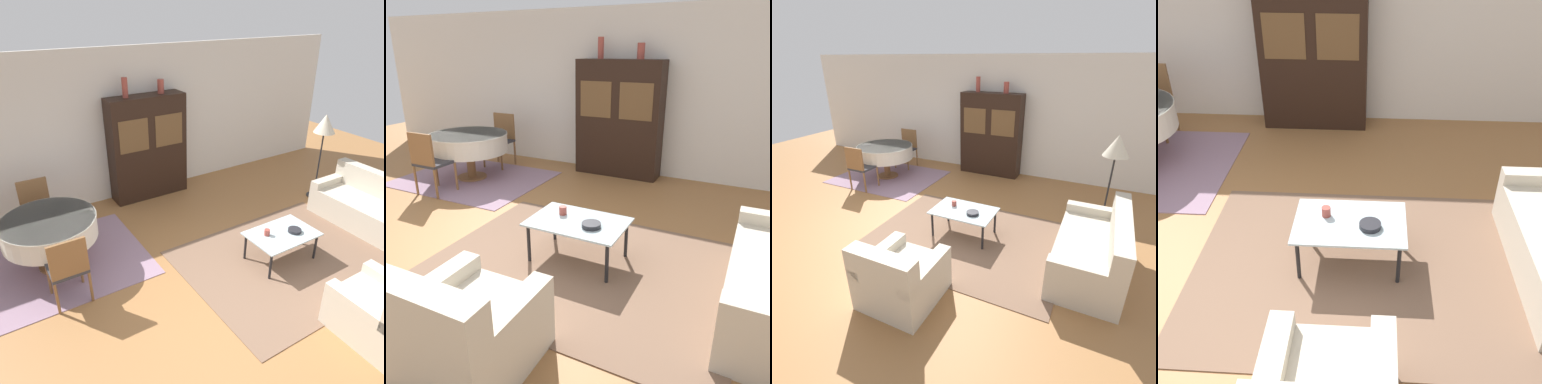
# 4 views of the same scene
# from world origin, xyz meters

# --- Properties ---
(ground_plane) EXTENTS (14.00, 14.00, 0.00)m
(ground_plane) POSITION_xyz_m (0.00, 0.00, 0.00)
(ground_plane) COLOR #9E6B3D
(wall_back) EXTENTS (10.00, 0.06, 2.70)m
(wall_back) POSITION_xyz_m (0.00, 3.63, 1.35)
(wall_back) COLOR silver
(wall_back) RESTS_ON ground_plane
(area_rug) EXTENTS (2.99, 2.26, 0.01)m
(area_rug) POSITION_xyz_m (1.23, 0.42, 0.01)
(area_rug) COLOR brown
(area_rug) RESTS_ON ground_plane
(dining_rug) EXTENTS (2.33, 1.89, 0.01)m
(dining_rug) POSITION_xyz_m (-1.59, 2.04, 0.01)
(dining_rug) COLOR gray
(dining_rug) RESTS_ON ground_plane
(couch) EXTENTS (0.83, 1.72, 0.84)m
(couch) POSITION_xyz_m (3.04, 0.45, 0.31)
(couch) COLOR beige
(couch) RESTS_ON ground_plane
(armchair) EXTENTS (0.81, 0.86, 0.81)m
(armchair) POSITION_xyz_m (1.09, -1.09, 0.30)
(armchair) COLOR beige
(armchair) RESTS_ON ground_plane
(coffee_table) EXTENTS (0.97, 0.64, 0.43)m
(coffee_table) POSITION_xyz_m (1.13, 0.51, 0.40)
(coffee_table) COLOR black
(coffee_table) RESTS_ON area_rug
(display_cabinet) EXTENTS (1.42, 0.42, 1.90)m
(display_cabinet) POSITION_xyz_m (0.47, 3.37, 0.95)
(display_cabinet) COLOR black
(display_cabinet) RESTS_ON ground_plane
(dining_table) EXTENTS (1.26, 1.26, 0.75)m
(dining_table) POSITION_xyz_m (-1.65, 2.06, 0.61)
(dining_table) COLOR brown
(dining_table) RESTS_ON dining_rug
(dining_chair_near) EXTENTS (0.44, 0.44, 0.94)m
(dining_chair_near) POSITION_xyz_m (-1.65, 1.21, 0.54)
(dining_chair_near) COLOR brown
(dining_chair_near) RESTS_ON dining_rug
(dining_chair_far) EXTENTS (0.44, 0.44, 0.94)m
(dining_chair_far) POSITION_xyz_m (-1.65, 2.91, 0.54)
(dining_chair_far) COLOR brown
(dining_chair_far) RESTS_ON dining_rug
(floor_lamp) EXTENTS (0.37, 0.37, 1.59)m
(floor_lamp) POSITION_xyz_m (3.11, 1.62, 1.36)
(floor_lamp) COLOR black
(floor_lamp) RESTS_ON ground_plane
(cup) EXTENTS (0.08, 0.08, 0.09)m
(cup) POSITION_xyz_m (0.92, 0.58, 0.48)
(cup) COLOR #9E4238
(cup) RESTS_ON coffee_table
(bowl) EXTENTS (0.19, 0.19, 0.04)m
(bowl) POSITION_xyz_m (1.31, 0.44, 0.46)
(bowl) COLOR #232328
(bowl) RESTS_ON coffee_table
(vase_tall) EXTENTS (0.10, 0.10, 0.33)m
(vase_tall) POSITION_xyz_m (0.11, 3.37, 2.07)
(vase_tall) COLOR #9E4238
(vase_tall) RESTS_ON display_cabinet
(vase_short) EXTENTS (0.12, 0.12, 0.24)m
(vase_short) POSITION_xyz_m (0.78, 3.37, 2.02)
(vase_short) COLOR #9E4238
(vase_short) RESTS_ON display_cabinet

